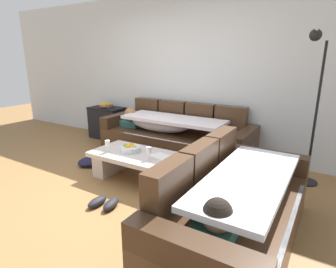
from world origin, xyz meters
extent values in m
plane|color=olive|center=(0.00, 0.00, 0.00)|extent=(14.00, 14.00, 0.00)
cube|color=silver|center=(0.00, 2.15, 1.35)|extent=(9.00, 0.10, 2.70)
cube|color=#462D1C|center=(0.24, 1.60, 0.21)|extent=(2.52, 0.92, 0.42)
cube|color=#462D1C|center=(-0.57, 1.98, 0.65)|extent=(0.51, 0.16, 0.46)
cube|color=#462D1C|center=(-0.03, 1.98, 0.65)|extent=(0.51, 0.16, 0.46)
cube|color=#462D1C|center=(0.51, 1.98, 0.65)|extent=(0.51, 0.16, 0.46)
cube|color=#462D1C|center=(1.05, 1.98, 0.65)|extent=(0.51, 0.16, 0.46)
cube|color=#382416|center=(-0.93, 1.60, 0.52)|extent=(0.18, 0.92, 0.20)
cube|color=#382416|center=(1.41, 1.60, 0.52)|extent=(0.18, 0.92, 0.20)
cube|color=#2D6660|center=(-0.66, 1.59, 0.47)|extent=(0.36, 0.28, 0.11)
sphere|color=tan|center=(-0.66, 1.55, 0.64)|extent=(0.21, 0.21, 0.21)
sphere|color=#9E7042|center=(-0.66, 1.55, 0.67)|extent=(0.20, 0.20, 0.20)
ellipsoid|color=silver|center=(-0.04, 1.55, 0.56)|extent=(1.10, 0.44, 0.28)
cube|color=silver|center=(0.24, 1.53, 0.66)|extent=(1.70, 0.60, 0.05)
cube|color=silver|center=(0.24, 1.16, 0.23)|extent=(1.44, 0.04, 0.38)
cube|color=#462D1C|center=(1.84, -0.07, 0.21)|extent=(0.92, 2.00, 0.42)
cube|color=#462D1C|center=(1.46, -0.62, 0.65)|extent=(0.16, 0.51, 0.46)
cube|color=#462D1C|center=(1.46, -0.07, 0.65)|extent=(0.16, 0.51, 0.46)
cube|color=#462D1C|center=(1.46, 0.48, 0.65)|extent=(0.16, 0.51, 0.46)
cube|color=#382416|center=(1.84, -0.98, 0.52)|extent=(0.92, 0.18, 0.20)
cube|color=#382416|center=(1.84, 0.84, 0.52)|extent=(0.92, 0.18, 0.20)
cube|color=#2D6660|center=(1.85, -0.71, 0.47)|extent=(0.28, 0.36, 0.11)
sphere|color=#936B4C|center=(1.89, -0.71, 0.64)|extent=(0.21, 0.21, 0.21)
sphere|color=black|center=(1.89, -0.71, 0.67)|extent=(0.20, 0.20, 0.20)
ellipsoid|color=silver|center=(1.89, -0.09, 0.56)|extent=(0.44, 1.08, 0.28)
cube|color=silver|center=(1.91, -0.07, 0.66)|extent=(0.60, 1.51, 0.05)
cube|color=silver|center=(2.28, -0.07, 0.23)|extent=(0.04, 1.28, 0.38)
cube|color=beige|center=(0.22, 0.55, 0.35)|extent=(1.20, 0.68, 0.06)
cube|color=beige|center=(-0.24, 0.55, 0.16)|extent=(0.20, 0.54, 0.32)
cube|color=beige|center=(0.68, 0.55, 0.16)|extent=(0.20, 0.54, 0.32)
cylinder|color=silver|center=(0.13, 0.57, 0.42)|extent=(0.28, 0.28, 0.07)
sphere|color=orange|center=(0.10, 0.63, 0.44)|extent=(0.08, 0.08, 0.08)
sphere|color=gold|center=(0.18, 0.58, 0.44)|extent=(0.08, 0.08, 0.08)
sphere|color=orange|center=(0.12, 0.52, 0.44)|extent=(0.08, 0.08, 0.08)
sphere|color=#649E2F|center=(0.05, 0.56, 0.44)|extent=(0.08, 0.08, 0.08)
cylinder|color=silver|center=(-0.12, 0.39, 0.38)|extent=(0.06, 0.06, 0.01)
cylinder|color=silver|center=(-0.12, 0.39, 0.42)|extent=(0.01, 0.01, 0.07)
cylinder|color=silver|center=(-0.12, 0.39, 0.50)|extent=(0.07, 0.07, 0.08)
cylinder|color=silver|center=(0.53, 0.45, 0.38)|extent=(0.06, 0.06, 0.01)
cylinder|color=silver|center=(0.53, 0.45, 0.42)|extent=(0.01, 0.01, 0.07)
cylinder|color=silver|center=(0.53, 0.45, 0.50)|extent=(0.07, 0.07, 0.08)
cube|color=white|center=(0.62, 0.61, 0.39)|extent=(0.32, 0.27, 0.01)
cube|color=black|center=(-1.52, 1.85, 0.31)|extent=(0.70, 0.42, 0.62)
cube|color=black|center=(-1.52, 1.85, 0.63)|extent=(0.72, 0.44, 0.02)
cube|color=#2D569E|center=(-1.52, 1.86, 0.65)|extent=(0.19, 0.20, 0.03)
cube|color=#B76623|center=(-1.52, 1.84, 0.69)|extent=(0.16, 0.22, 0.04)
cube|color=gold|center=(-1.53, 1.84, 0.72)|extent=(0.13, 0.19, 0.03)
cylinder|color=black|center=(2.26, 1.66, 0.01)|extent=(0.28, 0.28, 0.02)
cylinder|color=black|center=(2.26, 1.66, 0.92)|extent=(0.03, 0.03, 1.80)
sphere|color=black|center=(2.14, 1.56, 1.88)|extent=(0.14, 0.14, 0.14)
ellipsoid|color=black|center=(0.29, -0.24, 0.04)|extent=(0.12, 0.27, 0.09)
ellipsoid|color=black|center=(0.46, -0.20, 0.04)|extent=(0.17, 0.29, 0.09)
ellipsoid|color=#191933|center=(-0.70, 0.59, 0.06)|extent=(0.42, 0.47, 0.12)
camera|label=1|loc=(2.44, -2.22, 1.64)|focal=29.48mm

